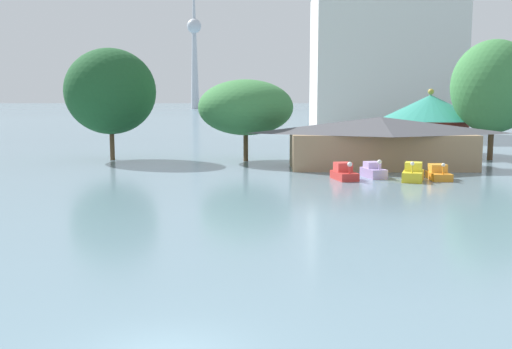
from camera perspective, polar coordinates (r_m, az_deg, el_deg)
The scene contains 11 objects.
pedal_boat_red at distance 47.17m, azimuth 8.72°, elevation 0.16°, with size 2.07×3.15×1.58m.
pedal_boat_lavender at distance 48.83m, azimuth 11.55°, elevation 0.33°, with size 1.92×2.94×1.61m.
pedal_boat_yellow at distance 47.52m, azimuth 15.31°, elevation 0.09°, with size 2.37×3.28×1.68m.
pedal_boat_orange at distance 49.00m, azimuth 17.63°, elevation 0.09°, with size 1.56×2.97×1.48m.
boathouse at distance 55.63m, azimuth 12.21°, elevation 3.24°, with size 18.12×7.89×4.83m.
green_roof_pavilion at distance 70.79m, azimuth 16.86°, elevation 5.21°, with size 12.23×12.23×7.71m.
shoreline_tree_tall_left at distance 63.42m, azimuth -14.23°, elevation 7.99°, with size 9.58×9.58×11.84m.
shoreline_tree_mid at distance 60.26m, azimuth -1.03°, elevation 6.67°, with size 9.92×9.92×8.53m.
shoreline_tree_right at distance 66.58m, azimuth 22.49°, elevation 8.06°, with size 8.82×8.82×12.75m.
background_building_block at distance 108.36m, azimuth 12.54°, elevation 10.86°, with size 25.87×16.91×26.41m.
distant_broadcast_tower at distance 408.88m, azimuth -6.15°, elevation 13.90°, with size 9.85×9.85×133.14m.
Camera 1 is at (2.48, -13.49, 6.45)m, focal length 40.34 mm.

